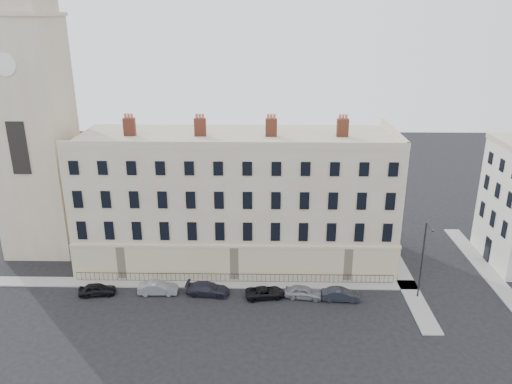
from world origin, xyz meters
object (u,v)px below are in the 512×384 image
car_b (158,288)px  car_e (304,292)px  car_d (265,292)px  streetlamp (423,257)px  car_f (341,295)px  car_c (208,289)px  car_a (97,289)px

car_b → car_e: (15.37, -0.54, -0.01)m
car_d → streetlamp: streetlamp is taller
streetlamp → car_f: bearing=-170.2°
car_c → car_f: car_c is taller
car_b → car_c: size_ratio=0.90×
car_c → car_e: size_ratio=1.17×
car_d → streetlamp: bearing=-98.5°
car_e → car_f: car_e is taller
car_a → car_f: (25.54, -0.56, 0.00)m
car_c → streetlamp: (22.06, -0.25, 4.04)m
car_c → car_e: 10.09m
car_c → car_d: car_c is taller
car_e → car_c: bearing=95.7°
streetlamp → car_c: bearing=-175.1°
car_f → streetlamp: bearing=-82.8°
car_a → car_f: bearing=-100.0°
car_b → car_f: 19.21m
car_a → car_e: size_ratio=0.97×
car_e → streetlamp: size_ratio=0.46×
car_c → car_e: (10.07, -0.47, 0.00)m
car_a → car_e: car_e is taller
car_b → car_c: car_b is taller
car_c → streetlamp: size_ratio=0.54×
car_a → car_b: size_ratio=0.92×
car_a → car_c: bearing=-97.2°
car_a → car_d: bearing=-99.2°
car_b → car_f: bearing=-94.5°
car_c → car_d: 6.06m
car_a → car_f: 25.55m
car_b → car_c: (5.29, -0.06, -0.01)m
car_c → streetlamp: bearing=-85.0°
car_b → car_d: bearing=-94.4°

